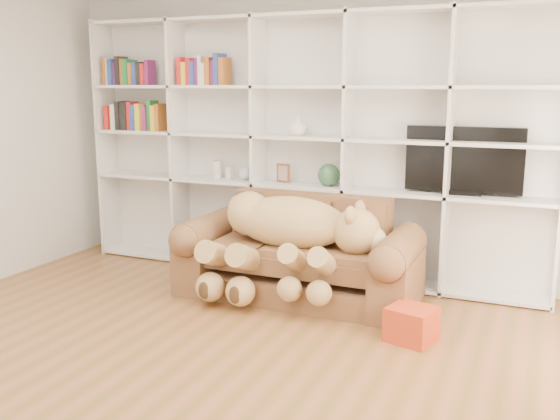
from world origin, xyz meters
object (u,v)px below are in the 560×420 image
at_px(gift_box, 411,324).
at_px(tv, 464,161).
at_px(sofa, 299,260).
at_px(teddy_bear, 287,234).

distance_m(gift_box, tv, 1.59).
height_order(sofa, teddy_bear, teddy_bear).
bearing_deg(tv, teddy_bear, -147.39).
xyz_separation_m(sofa, teddy_bear, (-0.04, -0.17, 0.26)).
bearing_deg(gift_box, tv, 83.10).
height_order(gift_box, tv, tv).
xyz_separation_m(teddy_bear, tv, (1.26, 0.81, 0.57)).
distance_m(teddy_bear, tv, 1.60).
bearing_deg(tv, gift_box, -96.90).
bearing_deg(gift_box, sofa, 151.96).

